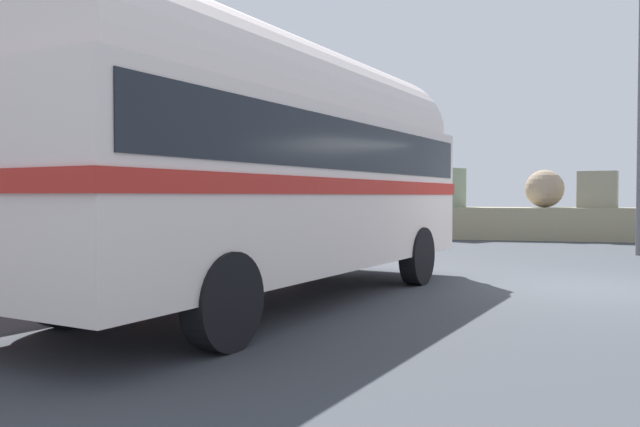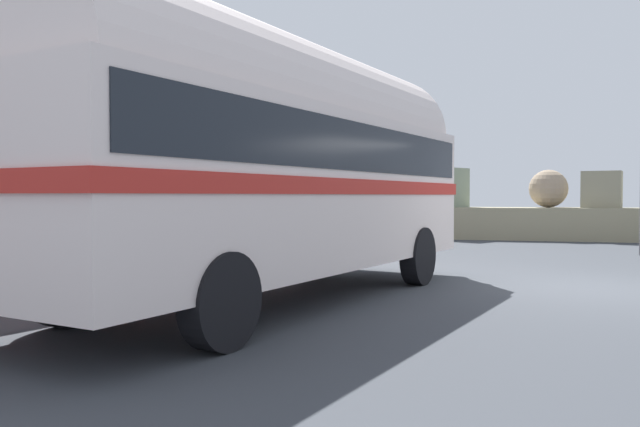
% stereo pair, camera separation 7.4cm
% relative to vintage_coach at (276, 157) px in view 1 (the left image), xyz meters
% --- Properties ---
extents(ground, '(32.00, 26.00, 0.02)m').
position_rel_vintage_coach_xyz_m(ground, '(4.46, 2.48, -2.04)').
color(ground, '#383B41').
extents(breakwater, '(31.36, 2.05, 2.47)m').
position_rel_vintage_coach_xyz_m(breakwater, '(4.32, 14.28, -1.27)').
color(breakwater, gray).
rests_on(breakwater, ground).
extents(vintage_coach, '(4.59, 8.91, 3.70)m').
position_rel_vintage_coach_xyz_m(vintage_coach, '(0.00, 0.00, 0.00)').
color(vintage_coach, black).
rests_on(vintage_coach, ground).
extents(lamp_post, '(0.67, 0.97, 7.02)m').
position_rel_vintage_coach_xyz_m(lamp_post, '(6.57, 8.72, 1.88)').
color(lamp_post, '#5B5B60').
rests_on(lamp_post, ground).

